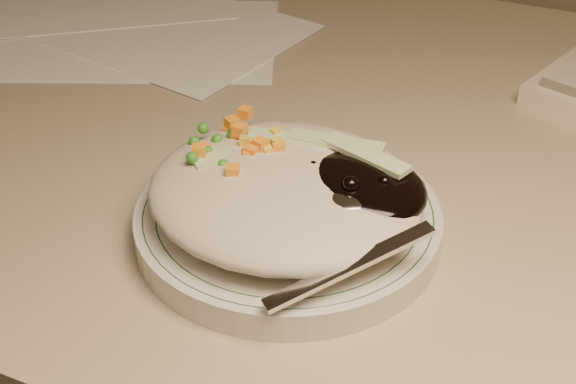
% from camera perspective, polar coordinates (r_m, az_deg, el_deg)
% --- Properties ---
extents(desk, '(1.40, 0.70, 0.74)m').
position_cam_1_polar(desk, '(0.81, 10.04, -9.20)').
color(desk, gray).
rests_on(desk, ground).
extents(plate, '(0.22, 0.22, 0.02)m').
position_cam_1_polar(plate, '(0.57, 0.00, -2.14)').
color(plate, beige).
rests_on(plate, desk).
extents(plate_rim, '(0.21, 0.21, 0.00)m').
position_cam_1_polar(plate_rim, '(0.57, 0.00, -1.33)').
color(plate_rim, '#144723').
rests_on(plate_rim, plate).
extents(meal, '(0.21, 0.19, 0.05)m').
position_cam_1_polar(meal, '(0.55, 0.37, 0.33)').
color(meal, '#B9AD96').
rests_on(meal, plate).
extents(papers, '(0.47, 0.41, 0.00)m').
position_cam_1_polar(papers, '(0.93, -11.18, 12.00)').
color(papers, white).
rests_on(papers, desk).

